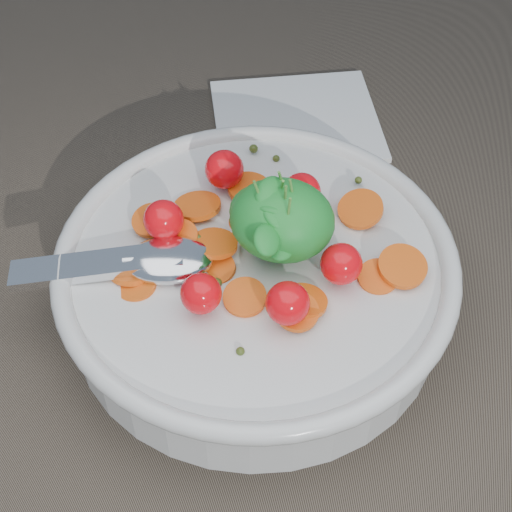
# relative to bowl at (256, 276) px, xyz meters

# --- Properties ---
(ground) EXTENTS (6.00, 6.00, 0.00)m
(ground) POSITION_rel_bowl_xyz_m (-0.01, 0.01, -0.04)
(ground) COLOR brown
(ground) RESTS_ON ground
(bowl) EXTENTS (0.32, 0.30, 0.13)m
(bowl) POSITION_rel_bowl_xyz_m (0.00, 0.00, 0.00)
(bowl) COLOR silver
(bowl) RESTS_ON ground
(napkin) EXTENTS (0.20, 0.18, 0.01)m
(napkin) POSITION_rel_bowl_xyz_m (-0.01, 0.23, -0.03)
(napkin) COLOR white
(napkin) RESTS_ON ground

